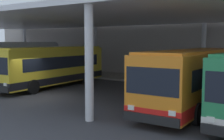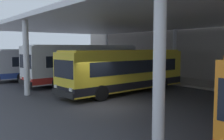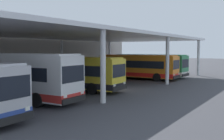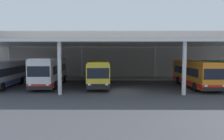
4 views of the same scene
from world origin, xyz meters
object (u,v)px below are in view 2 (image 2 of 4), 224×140
trash_bin (112,68)px  banner_sign (109,58)px  bus_nearest_bay (47,63)px  bench_waiting (128,69)px  bus_middle_bay (125,70)px  bus_second_bay (84,64)px

trash_bin → banner_sign: bearing=-84.0°
bus_nearest_bay → bench_waiting: size_ratio=5.92×
bus_nearest_bay → trash_bin: 9.09m
bus_nearest_bay → trash_bin: (-0.32, 9.03, -0.98)m
bus_nearest_bay → bench_waiting: bearing=75.2°
bus_nearest_bay → bus_middle_bay: 11.58m
bus_nearest_bay → bus_second_bay: 5.55m
bus_middle_bay → bus_second_bay: bearing=178.4°
bench_waiting → trash_bin: size_ratio=1.84×
bench_waiting → banner_sign: bearing=-162.2°
bus_nearest_bay → bus_second_bay: bus_second_bay is taller
bus_second_bay → bench_waiting: size_ratio=6.37×
trash_bin → bench_waiting: bearing=6.8°
banner_sign → bus_middle_bay: bearing=-31.8°
bus_middle_bay → banner_sign: (-11.78, 7.30, 0.32)m
bus_middle_bay → trash_bin: size_ratio=10.88×
bus_nearest_bay → trash_bin: bearing=92.1°
bus_second_bay → trash_bin: bus_second_bay is taller
bench_waiting → bus_middle_bay: bearing=-42.1°
bus_middle_bay → bench_waiting: bus_middle_bay is taller
trash_bin → banner_sign: (0.06, -0.54, 1.30)m
bus_second_bay → banner_sign: 9.10m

